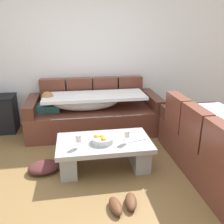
{
  "coord_description": "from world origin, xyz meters",
  "views": [
    {
      "loc": [
        -0.14,
        -2.36,
        1.77
      ],
      "look_at": [
        0.4,
        1.0,
        0.55
      ],
      "focal_mm": 38.71,
      "sensor_mm": 36.0,
      "label": 1
    }
  ],
  "objects_px": {
    "couch_along_wall": "(93,113)",
    "open_magazine": "(133,137)",
    "coffee_table": "(104,151)",
    "fruit_bowl": "(102,139)",
    "crumpled_garment": "(44,167)",
    "couch_near_window": "(220,148)",
    "wine_glass_near_left": "(78,139)",
    "wine_glass_near_right": "(127,134)",
    "pair_of_shoes": "(123,204)"
  },
  "relations": [
    {
      "from": "couch_along_wall",
      "to": "open_magazine",
      "type": "height_order",
      "value": "couch_along_wall"
    },
    {
      "from": "coffee_table",
      "to": "couch_along_wall",
      "type": "bearing_deg",
      "value": 92.06
    },
    {
      "from": "open_magazine",
      "to": "couch_along_wall",
      "type": "bearing_deg",
      "value": 96.43
    },
    {
      "from": "fruit_bowl",
      "to": "crumpled_garment",
      "type": "xyz_separation_m",
      "value": [
        -0.75,
        0.05,
        -0.36
      ]
    },
    {
      "from": "couch_along_wall",
      "to": "couch_near_window",
      "type": "height_order",
      "value": "same"
    },
    {
      "from": "couch_along_wall",
      "to": "wine_glass_near_left",
      "type": "relative_size",
      "value": 13.6
    },
    {
      "from": "crumpled_garment",
      "to": "couch_near_window",
      "type": "bearing_deg",
      "value": -9.39
    },
    {
      "from": "wine_glass_near_right",
      "to": "crumpled_garment",
      "type": "bearing_deg",
      "value": 173.61
    },
    {
      "from": "wine_glass_near_right",
      "to": "coffee_table",
      "type": "bearing_deg",
      "value": 159.32
    },
    {
      "from": "couch_along_wall",
      "to": "wine_glass_near_right",
      "type": "xyz_separation_m",
      "value": [
        0.32,
        -1.32,
        0.16
      ]
    },
    {
      "from": "couch_along_wall",
      "to": "fruit_bowl",
      "type": "height_order",
      "value": "couch_along_wall"
    },
    {
      "from": "coffee_table",
      "to": "wine_glass_near_right",
      "type": "height_order",
      "value": "wine_glass_near_right"
    },
    {
      "from": "open_magazine",
      "to": "pair_of_shoes",
      "type": "xyz_separation_m",
      "value": [
        -0.3,
        -0.82,
        -0.34
      ]
    },
    {
      "from": "couch_along_wall",
      "to": "wine_glass_near_left",
      "type": "xyz_separation_m",
      "value": [
        -0.28,
        -1.35,
        0.16
      ]
    },
    {
      "from": "wine_glass_near_right",
      "to": "open_magazine",
      "type": "height_order",
      "value": "wine_glass_near_right"
    },
    {
      "from": "wine_glass_near_right",
      "to": "crumpled_garment",
      "type": "distance_m",
      "value": 1.15
    },
    {
      "from": "couch_along_wall",
      "to": "wine_glass_near_left",
      "type": "distance_m",
      "value": 1.39
    },
    {
      "from": "couch_along_wall",
      "to": "couch_near_window",
      "type": "xyz_separation_m",
      "value": [
        1.45,
        -1.57,
        0.0
      ]
    },
    {
      "from": "wine_glass_near_left",
      "to": "crumpled_garment",
      "type": "distance_m",
      "value": 0.65
    },
    {
      "from": "wine_glass_near_right",
      "to": "fruit_bowl",
      "type": "bearing_deg",
      "value": 167.78
    },
    {
      "from": "pair_of_shoes",
      "to": "open_magazine",
      "type": "bearing_deg",
      "value": 70.13
    },
    {
      "from": "coffee_table",
      "to": "wine_glass_near_right",
      "type": "relative_size",
      "value": 7.23
    },
    {
      "from": "couch_along_wall",
      "to": "open_magazine",
      "type": "bearing_deg",
      "value": -70.07
    },
    {
      "from": "fruit_bowl",
      "to": "wine_glass_near_left",
      "type": "height_order",
      "value": "wine_glass_near_left"
    },
    {
      "from": "crumpled_garment",
      "to": "coffee_table",
      "type": "bearing_deg",
      "value": -1.08
    },
    {
      "from": "fruit_bowl",
      "to": "pair_of_shoes",
      "type": "xyz_separation_m",
      "value": [
        0.12,
        -0.75,
        -0.38
      ]
    },
    {
      "from": "couch_near_window",
      "to": "wine_glass_near_right",
      "type": "distance_m",
      "value": 1.17
    },
    {
      "from": "couch_along_wall",
      "to": "pair_of_shoes",
      "type": "height_order",
      "value": "couch_along_wall"
    },
    {
      "from": "couch_along_wall",
      "to": "wine_glass_near_right",
      "type": "bearing_deg",
      "value": -76.48
    },
    {
      "from": "wine_glass_near_right",
      "to": "crumpled_garment",
      "type": "xyz_separation_m",
      "value": [
        -1.05,
        0.12,
        -0.44
      ]
    },
    {
      "from": "couch_near_window",
      "to": "wine_glass_near_left",
      "type": "height_order",
      "value": "couch_near_window"
    },
    {
      "from": "coffee_table",
      "to": "wine_glass_near_left",
      "type": "relative_size",
      "value": 7.23
    },
    {
      "from": "couch_along_wall",
      "to": "open_magazine",
      "type": "distance_m",
      "value": 1.27
    },
    {
      "from": "wine_glass_near_left",
      "to": "fruit_bowl",
      "type": "bearing_deg",
      "value": 16.95
    },
    {
      "from": "couch_near_window",
      "to": "open_magazine",
      "type": "relative_size",
      "value": 6.94
    },
    {
      "from": "fruit_bowl",
      "to": "couch_along_wall",
      "type": "bearing_deg",
      "value": 90.78
    },
    {
      "from": "couch_along_wall",
      "to": "coffee_table",
      "type": "xyz_separation_m",
      "value": [
        0.04,
        -1.22,
        -0.09
      ]
    },
    {
      "from": "open_magazine",
      "to": "crumpled_garment",
      "type": "xyz_separation_m",
      "value": [
        -1.17,
        -0.01,
        -0.33
      ]
    },
    {
      "from": "pair_of_shoes",
      "to": "crumpled_garment",
      "type": "height_order",
      "value": "crumpled_garment"
    },
    {
      "from": "open_magazine",
      "to": "coffee_table",
      "type": "bearing_deg",
      "value": 170.17
    },
    {
      "from": "fruit_bowl",
      "to": "wine_glass_near_right",
      "type": "height_order",
      "value": "wine_glass_near_right"
    },
    {
      "from": "couch_near_window",
      "to": "wine_glass_near_right",
      "type": "relative_size",
      "value": 11.7
    },
    {
      "from": "wine_glass_near_right",
      "to": "crumpled_garment",
      "type": "relative_size",
      "value": 0.42
    },
    {
      "from": "crumpled_garment",
      "to": "open_magazine",
      "type": "bearing_deg",
      "value": 0.5
    },
    {
      "from": "open_magazine",
      "to": "fruit_bowl",
      "type": "bearing_deg",
      "value": 175.16
    },
    {
      "from": "couch_along_wall",
      "to": "coffee_table",
      "type": "distance_m",
      "value": 1.22
    },
    {
      "from": "couch_along_wall",
      "to": "open_magazine",
      "type": "xyz_separation_m",
      "value": [
        0.43,
        -1.19,
        0.05
      ]
    },
    {
      "from": "open_magazine",
      "to": "couch_near_window",
      "type": "bearing_deg",
      "value": -33.53
    },
    {
      "from": "open_magazine",
      "to": "crumpled_garment",
      "type": "bearing_deg",
      "value": 167.01
    },
    {
      "from": "fruit_bowl",
      "to": "open_magazine",
      "type": "relative_size",
      "value": 1.0
    }
  ]
}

